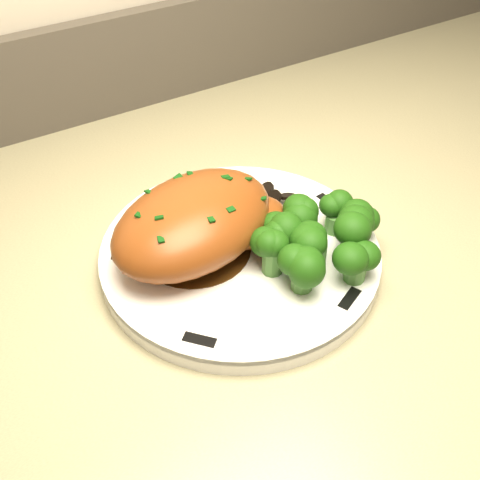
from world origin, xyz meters
TOP-DOWN VIEW (x-y plane):
  - plate at (0.26, 1.67)m, footprint 0.29×0.29m
  - rim_accent_0 at (0.37, 1.68)m, footprint 0.01×0.03m
  - rim_accent_1 at (0.28, 1.78)m, footprint 0.03×0.01m
  - rim_accent_2 at (0.16, 1.73)m, footprint 0.02×0.03m
  - rim_accent_3 at (0.18, 1.60)m, footprint 0.02×0.03m
  - rim_accent_4 at (0.31, 1.57)m, footprint 0.03×0.02m
  - gravy_pool at (0.22, 1.69)m, footprint 0.10×0.10m
  - chicken_breast at (0.23, 1.69)m, footprint 0.19×0.15m
  - mushroom_pile at (0.30, 1.71)m, footprint 0.08×0.06m
  - broccoli_florets at (0.31, 1.62)m, footprint 0.12×0.10m

SIDE VIEW (x-z plane):
  - plate at x=0.26m, z-range 0.94..0.96m
  - rim_accent_0 at x=0.37m, z-range 0.96..0.96m
  - rim_accent_1 at x=0.28m, z-range 0.96..0.96m
  - rim_accent_2 at x=0.16m, z-range 0.96..0.96m
  - rim_accent_3 at x=0.18m, z-range 0.96..0.96m
  - rim_accent_4 at x=0.31m, z-range 0.96..0.96m
  - gravy_pool at x=0.22m, z-range 0.96..0.96m
  - mushroom_pile at x=0.30m, z-range 0.95..0.97m
  - broccoli_florets at x=0.31m, z-range 0.96..1.00m
  - chicken_breast at x=0.23m, z-range 0.96..1.02m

